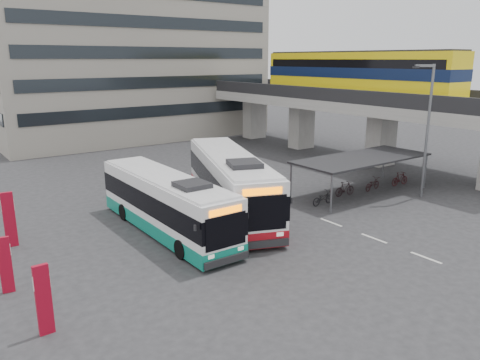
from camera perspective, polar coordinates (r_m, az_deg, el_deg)
ground at (r=25.46m, az=7.16°, el=-6.28°), size 120.00×120.00×0.00m
viaduct at (r=44.33m, az=13.31°, el=10.60°), size 8.00×32.00×9.68m
bike_shelter at (r=32.91m, az=14.51°, el=1.15°), size 10.00×4.00×2.54m
office_block at (r=57.89m, az=-13.73°, el=17.64°), size 30.00×15.00×25.00m
road_markings at (r=25.34m, az=16.01°, el=-6.85°), size 0.15×7.60×0.01m
bus_main at (r=28.00m, az=-1.16°, el=-0.43°), size 7.27×13.00×3.81m
bus_teal at (r=25.12m, az=-8.99°, el=-2.90°), size 2.50×11.31×3.34m
pedestrian at (r=23.43m, az=-4.22°, el=-6.07°), size 0.57×0.66×1.54m
lamp_post at (r=32.81m, az=21.80°, el=6.44°), size 1.44×0.77×8.70m
sign_totem_south at (r=17.27m, az=-22.83°, el=-13.21°), size 0.54×0.17×2.51m
sign_totem_mid at (r=20.78m, az=-26.68°, el=-9.14°), size 0.50×0.23×2.33m
sign_totem_north at (r=25.55m, az=-26.30°, el=-4.26°), size 0.60×0.24×2.78m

